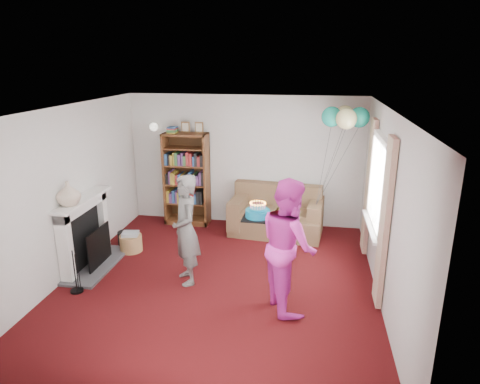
% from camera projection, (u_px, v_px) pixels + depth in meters
% --- Properties ---
extents(ground, '(5.00, 5.00, 0.00)m').
position_uv_depth(ground, '(218.00, 282.00, 6.25)').
color(ground, black).
rests_on(ground, ground).
extents(wall_back, '(4.50, 0.02, 2.50)m').
position_uv_depth(wall_back, '(245.00, 161.00, 8.24)').
color(wall_back, silver).
rests_on(wall_back, ground).
extents(wall_left, '(0.02, 5.00, 2.50)m').
position_uv_depth(wall_left, '(66.00, 193.00, 6.23)').
color(wall_left, silver).
rests_on(wall_left, ground).
extents(wall_right, '(0.02, 5.00, 2.50)m').
position_uv_depth(wall_right, '(387.00, 211.00, 5.52)').
color(wall_right, silver).
rests_on(wall_right, ground).
extents(ceiling, '(4.50, 5.00, 0.01)m').
position_uv_depth(ceiling, '(215.00, 109.00, 5.50)').
color(ceiling, white).
rests_on(ceiling, wall_back).
extents(fireplace, '(0.55, 1.80, 1.12)m').
position_uv_depth(fireplace, '(88.00, 236.00, 6.61)').
color(fireplace, '#3F3F42').
rests_on(fireplace, ground).
extents(window_bay, '(0.14, 2.02, 2.20)m').
position_uv_depth(window_bay, '(376.00, 200.00, 6.11)').
color(window_bay, white).
rests_on(window_bay, ground).
extents(wall_sconce, '(0.16, 0.23, 0.16)m').
position_uv_depth(wall_sconce, '(154.00, 127.00, 8.19)').
color(wall_sconce, gold).
rests_on(wall_sconce, ground).
extents(bookcase, '(0.85, 0.42, 2.00)m').
position_uv_depth(bookcase, '(187.00, 179.00, 8.33)').
color(bookcase, '#472B14').
rests_on(bookcase, ground).
extents(sofa, '(1.66, 0.88, 0.88)m').
position_uv_depth(sofa, '(277.00, 215.00, 7.99)').
color(sofa, brown).
rests_on(sofa, ground).
extents(wicker_basket, '(0.38, 0.38, 0.34)m').
position_uv_depth(wicker_basket, '(131.00, 242.00, 7.24)').
color(wicker_basket, '#A37D4C').
rests_on(wicker_basket, ground).
extents(person_striped, '(0.62, 0.70, 1.61)m').
position_uv_depth(person_striped, '(186.00, 230.00, 6.06)').
color(person_striped, black).
rests_on(person_striped, ground).
extents(person_magenta, '(0.94, 1.04, 1.74)m').
position_uv_depth(person_magenta, '(288.00, 245.00, 5.42)').
color(person_magenta, '#CF29A0').
rests_on(person_magenta, ground).
extents(birthday_cake, '(0.39, 0.39, 0.22)m').
position_uv_depth(birthday_cake, '(258.00, 213.00, 5.72)').
color(birthday_cake, black).
rests_on(birthday_cake, ground).
extents(balloons, '(0.79, 0.77, 1.73)m').
position_uv_depth(balloons, '(345.00, 117.00, 6.97)').
color(balloons, '#3F3F3F').
rests_on(balloons, ground).
extents(mantel_vase, '(0.43, 0.43, 0.35)m').
position_uv_depth(mantel_vase, '(68.00, 194.00, 6.06)').
color(mantel_vase, beige).
rests_on(mantel_vase, fireplace).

